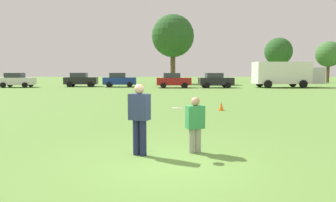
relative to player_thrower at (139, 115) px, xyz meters
name	(u,v)px	position (x,y,z in m)	size (l,w,h in m)	color
ground_plane	(165,162)	(0.66, -0.61, -1.03)	(186.76, 186.76, 0.00)	#608C3D
player_thrower	(139,115)	(0.00, 0.00, 0.00)	(0.58, 0.47, 1.82)	#1E234C
player_defender	(195,122)	(1.43, 0.24, -0.21)	(0.52, 0.39, 1.47)	gray
frisbee	(177,108)	(0.96, -0.13, 0.20)	(0.27, 0.27, 0.07)	white
traffic_cone	(221,106)	(3.61, 8.91, -0.80)	(0.32, 0.32, 0.48)	#D8590C
parked_car_near_left	(16,80)	(-18.37, 31.32, -0.10)	(4.32, 2.44, 1.82)	silver
parked_car_mid_left	(80,80)	(-10.77, 33.02, -0.10)	(4.32, 2.44, 1.82)	black
parked_car_center	(119,80)	(-5.56, 32.32, -0.10)	(4.32, 2.44, 1.82)	navy
parked_car_mid_right	(173,80)	(1.36, 30.45, -0.10)	(4.32, 2.44, 1.82)	maroon
parked_car_near_right	(215,80)	(6.59, 30.52, -0.10)	(4.32, 2.44, 1.82)	black
box_truck	(286,73)	(15.54, 31.18, 0.72)	(8.65, 3.39, 3.18)	white
tree_center_elm	(173,36)	(1.51, 42.31, 6.51)	(6.75, 6.75, 10.96)	brown
tree_east_birch	(278,52)	(20.23, 47.50, 4.38)	(4.84, 4.84, 7.86)	brown
tree_east_oak	(329,54)	(28.28, 45.80, 3.84)	(4.35, 4.35, 7.07)	brown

